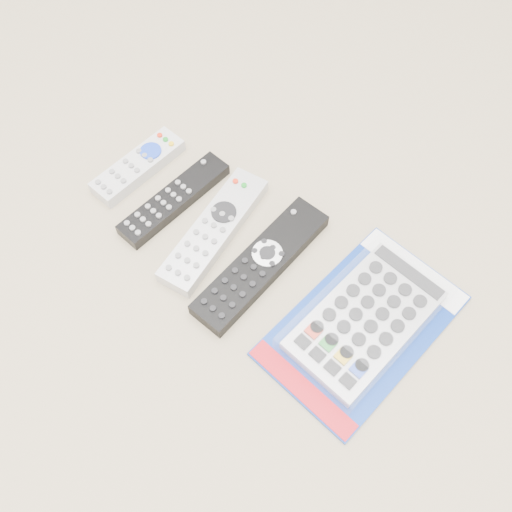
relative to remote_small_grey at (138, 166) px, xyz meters
The scene contains 5 objects.
remote_small_grey is the anchor object (origin of this frame).
remote_slim_black 0.09m from the remote_small_grey, 12.37° to the right, with size 0.08×0.21×0.02m.
remote_silver_dvd 0.18m from the remote_small_grey, 10.24° to the right, with size 0.07×0.23×0.03m.
remote_large_black 0.27m from the remote_small_grey, ahead, with size 0.09×0.25×0.03m.
jumbo_remote_packaged 0.44m from the remote_small_grey, ahead, with size 0.22×0.31×0.04m.
Camera 1 is at (0.27, -0.33, 0.74)m, focal length 40.00 mm.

